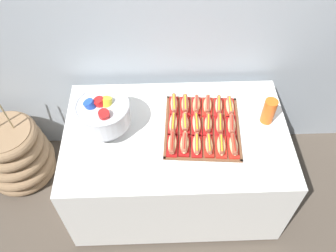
# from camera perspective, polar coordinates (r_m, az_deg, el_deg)

# --- Properties ---
(ground_plane) EXTENTS (10.00, 10.00, 0.00)m
(ground_plane) POSITION_cam_1_polar(r_m,az_deg,el_deg) (2.90, 1.07, -10.26)
(ground_plane) COLOR #4C4238
(back_wall) EXTENTS (6.00, 0.10, 2.60)m
(back_wall) POSITION_cam_1_polar(r_m,az_deg,el_deg) (2.34, 0.85, 18.92)
(back_wall) COLOR #9EA8B2
(back_wall) RESTS_ON ground_plane
(buffet_table) EXTENTS (1.46, 0.91, 0.75)m
(buffet_table) POSITION_cam_1_polar(r_m,az_deg,el_deg) (2.56, 1.20, -5.93)
(buffet_table) COLOR white
(buffet_table) RESTS_ON ground_plane
(floor_vase) EXTENTS (0.56, 0.56, 0.97)m
(floor_vase) POSITION_cam_1_polar(r_m,az_deg,el_deg) (3.02, -23.48, -4.09)
(floor_vase) COLOR #896B4C
(floor_vase) RESTS_ON ground_plane
(serving_tray) EXTENTS (0.52, 0.56, 0.01)m
(serving_tray) POSITION_cam_1_polar(r_m,az_deg,el_deg) (2.30, 5.52, -0.20)
(serving_tray) COLOR brown
(serving_tray) RESTS_ON buffet_table
(hot_dog_0) EXTENTS (0.08, 0.18, 0.06)m
(hot_dog_0) POSITION_cam_1_polar(r_m,az_deg,el_deg) (2.16, 0.71, -2.88)
(hot_dog_0) COLOR #B21414
(hot_dog_0) RESTS_ON serving_tray
(hot_dog_1) EXTENTS (0.08, 0.17, 0.07)m
(hot_dog_1) POSITION_cam_1_polar(r_m,az_deg,el_deg) (2.16, 2.69, -2.93)
(hot_dog_1) COLOR #B21414
(hot_dog_1) RESTS_ON serving_tray
(hot_dog_2) EXTENTS (0.08, 0.17, 0.06)m
(hot_dog_2) POSITION_cam_1_polar(r_m,az_deg,el_deg) (2.17, 4.67, -3.06)
(hot_dog_2) COLOR #B21414
(hot_dog_2) RESTS_ON serving_tray
(hot_dog_3) EXTENTS (0.06, 0.16, 0.06)m
(hot_dog_3) POSITION_cam_1_polar(r_m,az_deg,el_deg) (2.18, 6.65, -3.11)
(hot_dog_3) COLOR red
(hot_dog_3) RESTS_ON serving_tray
(hot_dog_4) EXTENTS (0.08, 0.17, 0.06)m
(hot_dog_4) POSITION_cam_1_polar(r_m,az_deg,el_deg) (2.18, 8.61, -3.18)
(hot_dog_4) COLOR red
(hot_dog_4) RESTS_ON serving_tray
(hot_dog_5) EXTENTS (0.07, 0.17, 0.06)m
(hot_dog_5) POSITION_cam_1_polar(r_m,az_deg,el_deg) (2.19, 10.57, -3.16)
(hot_dog_5) COLOR red
(hot_dog_5) RESTS_ON serving_tray
(hot_dog_6) EXTENTS (0.08, 0.19, 0.06)m
(hot_dog_6) POSITION_cam_1_polar(r_m,az_deg,el_deg) (2.27, 0.85, 0.41)
(hot_dog_6) COLOR red
(hot_dog_6) RESTS_ON serving_tray
(hot_dog_7) EXTENTS (0.07, 0.16, 0.06)m
(hot_dog_7) POSITION_cam_1_polar(r_m,az_deg,el_deg) (2.27, 2.75, 0.38)
(hot_dog_7) COLOR #B21414
(hot_dog_7) RESTS_ON serving_tray
(hot_dog_8) EXTENTS (0.07, 0.18, 0.06)m
(hot_dog_8) POSITION_cam_1_polar(r_m,az_deg,el_deg) (2.27, 4.64, 0.30)
(hot_dog_8) COLOR #B21414
(hot_dog_8) RESTS_ON serving_tray
(hot_dog_9) EXTENTS (0.08, 0.16, 0.06)m
(hot_dog_9) POSITION_cam_1_polar(r_m,az_deg,el_deg) (2.28, 6.52, 0.26)
(hot_dog_9) COLOR #B21414
(hot_dog_9) RESTS_ON serving_tray
(hot_dog_10) EXTENTS (0.08, 0.17, 0.06)m
(hot_dog_10) POSITION_cam_1_polar(r_m,az_deg,el_deg) (2.28, 8.40, 0.20)
(hot_dog_10) COLOR #B21414
(hot_dog_10) RESTS_ON serving_tray
(hot_dog_11) EXTENTS (0.09, 0.18, 0.06)m
(hot_dog_11) POSITION_cam_1_polar(r_m,az_deg,el_deg) (2.29, 10.25, 0.11)
(hot_dog_11) COLOR #B21414
(hot_dog_11) RESTS_ON serving_tray
(hot_dog_12) EXTENTS (0.06, 0.17, 0.06)m
(hot_dog_12) POSITION_cam_1_polar(r_m,az_deg,el_deg) (2.38, 0.99, 3.50)
(hot_dog_12) COLOR red
(hot_dog_12) RESTS_ON serving_tray
(hot_dog_13) EXTENTS (0.07, 0.18, 0.06)m
(hot_dog_13) POSITION_cam_1_polar(r_m,az_deg,el_deg) (2.38, 2.80, 3.44)
(hot_dog_13) COLOR #B21414
(hot_dog_13) RESTS_ON serving_tray
(hot_dog_14) EXTENTS (0.08, 0.17, 0.06)m
(hot_dog_14) POSITION_cam_1_polar(r_m,az_deg,el_deg) (2.38, 4.61, 3.39)
(hot_dog_14) COLOR red
(hot_dog_14) RESTS_ON serving_tray
(hot_dog_15) EXTENTS (0.09, 0.17, 0.06)m
(hot_dog_15) POSITION_cam_1_polar(r_m,az_deg,el_deg) (2.38, 6.41, 3.32)
(hot_dog_15) COLOR red
(hot_dog_15) RESTS_ON serving_tray
(hot_dog_16) EXTENTS (0.08, 0.17, 0.06)m
(hot_dog_16) POSITION_cam_1_polar(r_m,az_deg,el_deg) (2.39, 8.20, 3.23)
(hot_dog_16) COLOR red
(hot_dog_16) RESTS_ON serving_tray
(hot_dog_17) EXTENTS (0.07, 0.18, 0.06)m
(hot_dog_17) POSITION_cam_1_polar(r_m,az_deg,el_deg) (2.40, 9.97, 3.12)
(hot_dog_17) COLOR red
(hot_dog_17) RESTS_ON serving_tray
(punch_bowl) EXTENTS (0.34, 0.34, 0.28)m
(punch_bowl) POSITION_cam_1_polar(r_m,az_deg,el_deg) (2.20, -10.42, 2.06)
(punch_bowl) COLOR silver
(punch_bowl) RESTS_ON buffet_table
(cup_stack) EXTENTS (0.08, 0.08, 0.18)m
(cup_stack) POSITION_cam_1_polar(r_m,az_deg,el_deg) (2.35, 16.01, 2.32)
(cup_stack) COLOR #EA5B19
(cup_stack) RESTS_ON buffet_table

